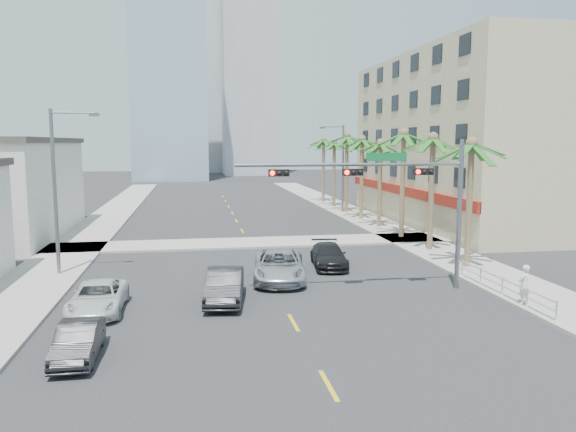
# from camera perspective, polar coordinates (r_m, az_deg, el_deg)

# --- Properties ---
(ground) EXTENTS (260.00, 260.00, 0.00)m
(ground) POSITION_cam_1_polar(r_m,az_deg,el_deg) (19.39, 2.71, -14.43)
(ground) COLOR #262628
(ground) RESTS_ON ground
(sidewalk_right) EXTENTS (4.00, 120.00, 0.15)m
(sidewalk_right) POSITION_cam_1_polar(r_m,az_deg,el_deg) (41.40, 13.12, -2.67)
(sidewalk_right) COLOR gray
(sidewalk_right) RESTS_ON ground
(sidewalk_left) EXTENTS (4.00, 120.00, 0.15)m
(sidewalk_left) POSITION_cam_1_polar(r_m,az_deg,el_deg) (39.10, -21.46, -3.59)
(sidewalk_left) COLOR gray
(sidewalk_left) RESTS_ON ground
(sidewalk_cross) EXTENTS (80.00, 4.00, 0.15)m
(sidewalk_cross) POSITION_cam_1_polar(r_m,az_deg,el_deg) (40.39, -3.95, -2.74)
(sidewalk_cross) COLOR gray
(sidewalk_cross) RESTS_ON ground
(building_right) EXTENTS (15.25, 28.00, 15.00)m
(building_right) POSITION_cam_1_polar(r_m,az_deg,el_deg) (54.14, 19.11, 7.36)
(building_right) COLOR tan
(building_right) RESTS_ON ground
(tower_far_left) EXTENTS (14.00, 14.00, 48.00)m
(tower_far_left) POSITION_cam_1_polar(r_m,az_deg,el_deg) (113.88, -12.02, 15.79)
(tower_far_left) COLOR #99B2C6
(tower_far_left) RESTS_ON ground
(tower_far_right) EXTENTS (12.00, 12.00, 60.00)m
(tower_far_right) POSITION_cam_1_polar(r_m,az_deg,el_deg) (130.22, -3.95, 17.54)
(tower_far_right) COLOR #ADADB2
(tower_far_right) RESTS_ON ground
(tower_far_center) EXTENTS (16.00, 16.00, 42.00)m
(tower_far_center) POSITION_cam_1_polar(r_m,az_deg,el_deg) (143.23, -9.43, 12.90)
(tower_far_center) COLOR #ADADB2
(tower_far_center) RESTS_ON ground
(traffic_signal_mast) EXTENTS (11.12, 0.54, 7.20)m
(traffic_signal_mast) POSITION_cam_1_polar(r_m,az_deg,el_deg) (27.37, 11.11, 2.79)
(traffic_signal_mast) COLOR slate
(traffic_signal_mast) RESTS_ON ground
(palm_tree_0) EXTENTS (4.80, 4.80, 7.80)m
(palm_tree_0) POSITION_cam_1_polar(r_m,az_deg,el_deg) (33.37, 18.16, 6.86)
(palm_tree_0) COLOR brown
(palm_tree_0) RESTS_ON ground
(palm_tree_1) EXTENTS (4.80, 4.80, 8.16)m
(palm_tree_1) POSITION_cam_1_polar(r_m,az_deg,el_deg) (38.05, 14.53, 7.55)
(palm_tree_1) COLOR brown
(palm_tree_1) RESTS_ON ground
(palm_tree_2) EXTENTS (4.80, 4.80, 8.52)m
(palm_tree_2) POSITION_cam_1_polar(r_m,az_deg,el_deg) (42.86, 11.69, 8.06)
(palm_tree_2) COLOR brown
(palm_tree_2) RESTS_ON ground
(palm_tree_3) EXTENTS (4.80, 4.80, 7.80)m
(palm_tree_3) POSITION_cam_1_polar(r_m,az_deg,el_deg) (47.74, 9.39, 7.21)
(palm_tree_3) COLOR brown
(palm_tree_3) RESTS_ON ground
(palm_tree_4) EXTENTS (4.80, 4.80, 8.16)m
(palm_tree_4) POSITION_cam_1_polar(r_m,az_deg,el_deg) (52.69, 7.55, 7.64)
(palm_tree_4) COLOR brown
(palm_tree_4) RESTS_ON ground
(palm_tree_5) EXTENTS (4.80, 4.80, 8.52)m
(palm_tree_5) POSITION_cam_1_polar(r_m,az_deg,el_deg) (57.68, 6.03, 7.99)
(palm_tree_5) COLOR brown
(palm_tree_5) RESTS_ON ground
(palm_tree_6) EXTENTS (4.80, 4.80, 7.80)m
(palm_tree_6) POSITION_cam_1_polar(r_m,az_deg,el_deg) (62.70, 4.73, 7.32)
(palm_tree_6) COLOR brown
(palm_tree_6) RESTS_ON ground
(palm_tree_7) EXTENTS (4.80, 4.80, 8.16)m
(palm_tree_7) POSITION_cam_1_polar(r_m,az_deg,el_deg) (67.76, 3.64, 7.64)
(palm_tree_7) COLOR brown
(palm_tree_7) RESTS_ON ground
(streetlight_left) EXTENTS (2.55, 0.25, 9.00)m
(streetlight_left) POSITION_cam_1_polar(r_m,az_deg,el_deg) (32.43, -22.30, 3.08)
(streetlight_left) COLOR slate
(streetlight_left) RESTS_ON ground
(streetlight_right) EXTENTS (2.55, 0.25, 9.00)m
(streetlight_right) POSITION_cam_1_polar(r_m,az_deg,el_deg) (57.56, 5.41, 5.29)
(streetlight_right) COLOR slate
(streetlight_right) RESTS_ON ground
(guardrail) EXTENTS (0.08, 8.08, 1.00)m
(guardrail) POSITION_cam_1_polar(r_m,az_deg,el_deg) (28.27, 20.95, -6.44)
(guardrail) COLOR silver
(guardrail) RESTS_ON ground
(car_parked_mid) EXTENTS (1.33, 3.72, 1.22)m
(car_parked_mid) POSITION_cam_1_polar(r_m,az_deg,el_deg) (20.52, -20.54, -11.84)
(car_parked_mid) COLOR black
(car_parked_mid) RESTS_ON ground
(car_parked_far) EXTENTS (2.17, 4.65, 1.29)m
(car_parked_far) POSITION_cam_1_polar(r_m,az_deg,el_deg) (25.57, -18.74, -7.86)
(car_parked_far) COLOR silver
(car_parked_far) RESTS_ON ground
(car_lane_left) EXTENTS (2.15, 4.75, 1.51)m
(car_lane_left) POSITION_cam_1_polar(r_m,az_deg,el_deg) (25.88, -6.46, -7.06)
(car_lane_left) COLOR black
(car_lane_left) RESTS_ON ground
(car_lane_center) EXTENTS (3.36, 5.99, 1.58)m
(car_lane_center) POSITION_cam_1_polar(r_m,az_deg,el_deg) (29.65, -0.91, -5.07)
(car_lane_center) COLOR silver
(car_lane_center) RESTS_ON ground
(car_lane_right) EXTENTS (2.35, 4.78, 1.34)m
(car_lane_right) POSITION_cam_1_polar(r_m,az_deg,el_deg) (32.93, 4.16, -4.03)
(car_lane_right) COLOR black
(car_lane_right) RESTS_ON ground
(pedestrian) EXTENTS (0.77, 0.69, 1.77)m
(pedestrian) POSITION_cam_1_polar(r_m,az_deg,el_deg) (26.92, 22.86, -6.43)
(pedestrian) COLOR silver
(pedestrian) RESTS_ON sidewalk_right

